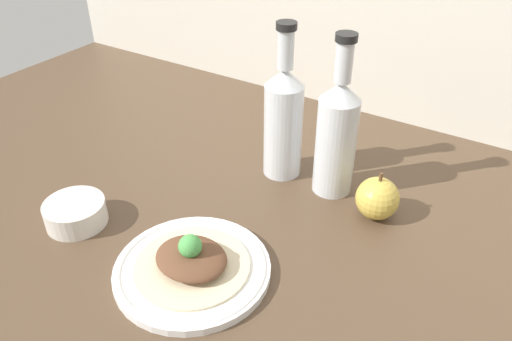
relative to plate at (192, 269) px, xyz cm
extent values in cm
cube|color=brown|center=(2.59, 9.57, -2.79)|extent=(180.00, 110.00, 4.00)
cylinder|color=white|center=(0.00, 0.00, -0.17)|extent=(22.86, 22.86, 1.24)
torus|color=white|center=(0.00, 0.00, 0.26)|extent=(21.90, 21.90, 0.87)
cylinder|color=beige|center=(0.00, 0.00, 0.65)|extent=(16.84, 16.84, 0.40)
ellipsoid|color=brown|center=(0.00, 0.00, 2.13)|extent=(10.83, 9.20, 2.57)
sphere|color=#4CA34C|center=(0.00, 0.00, 4.43)|extent=(3.38, 3.38, 3.38)
cylinder|color=silver|center=(-2.29, 30.10, 8.01)|extent=(6.98, 6.98, 17.59)
cone|color=silver|center=(-2.29, 30.10, 18.38)|extent=(6.98, 6.98, 3.14)
cylinder|color=silver|center=(-2.29, 30.10, 23.27)|extent=(2.79, 2.79, 6.65)
cylinder|color=black|center=(-2.29, 30.10, 27.19)|extent=(3.49, 3.49, 1.20)
cylinder|color=silver|center=(8.06, 30.10, 8.01)|extent=(6.98, 6.98, 17.59)
cone|color=silver|center=(8.06, 30.10, 18.38)|extent=(6.98, 6.98, 3.14)
cylinder|color=silver|center=(8.06, 30.10, 23.27)|extent=(2.79, 2.79, 6.65)
cylinder|color=black|center=(8.06, 30.10, 27.19)|extent=(3.49, 3.49, 1.20)
sphere|color=gold|center=(17.60, 26.85, 2.80)|extent=(7.18, 7.18, 7.18)
cylinder|color=brown|center=(17.60, 26.85, 6.96)|extent=(0.57, 0.57, 1.62)
cylinder|color=silver|center=(-23.23, -1.09, 1.20)|extent=(9.91, 9.91, 3.97)
camera|label=1|loc=(35.72, -39.22, 52.16)|focal=35.00mm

